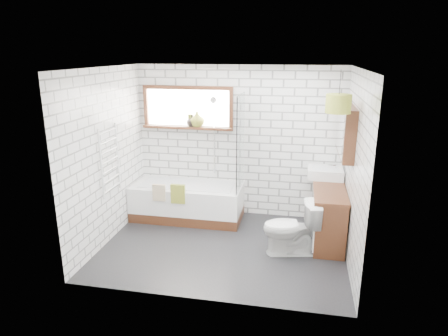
% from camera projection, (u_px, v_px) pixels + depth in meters
% --- Properties ---
extents(floor, '(3.40, 2.60, 0.01)m').
position_uv_depth(floor, '(223.00, 247.00, 5.75)').
color(floor, black).
rests_on(floor, ground).
extents(ceiling, '(3.40, 2.60, 0.01)m').
position_uv_depth(ceiling, '(223.00, 68.00, 5.04)').
color(ceiling, white).
rests_on(ceiling, ground).
extents(wall_back, '(3.40, 0.01, 2.50)m').
position_uv_depth(wall_back, '(238.00, 142.00, 6.62)').
color(wall_back, white).
rests_on(wall_back, ground).
extents(wall_front, '(3.40, 0.01, 2.50)m').
position_uv_depth(wall_front, '(199.00, 196.00, 4.17)').
color(wall_front, white).
rests_on(wall_front, ground).
extents(wall_left, '(0.01, 2.60, 2.50)m').
position_uv_depth(wall_left, '(107.00, 157.00, 5.71)').
color(wall_left, white).
rests_on(wall_left, ground).
extents(wall_right, '(0.01, 2.60, 2.50)m').
position_uv_depth(wall_right, '(354.00, 170.00, 5.08)').
color(wall_right, white).
rests_on(wall_right, ground).
extents(window, '(1.52, 0.16, 0.68)m').
position_uv_depth(window, '(188.00, 108.00, 6.58)').
color(window, '#391C0F').
rests_on(window, wall_back).
extents(towel_radiator, '(0.06, 0.52, 1.00)m').
position_uv_depth(towel_radiator, '(110.00, 160.00, 5.72)').
color(towel_radiator, white).
rests_on(towel_radiator, wall_left).
extents(mirror_cabinet, '(0.16, 1.20, 0.70)m').
position_uv_depth(mirror_cabinet, '(346.00, 130.00, 5.55)').
color(mirror_cabinet, '#391C0F').
rests_on(mirror_cabinet, wall_right).
extents(shower_riser, '(0.02, 0.02, 1.30)m').
position_uv_depth(shower_riser, '(214.00, 136.00, 6.63)').
color(shower_riser, silver).
rests_on(shower_riser, wall_back).
extents(bathtub, '(1.81, 0.80, 0.58)m').
position_uv_depth(bathtub, '(188.00, 201.00, 6.66)').
color(bathtub, white).
rests_on(bathtub, floor).
extents(shower_screen, '(0.02, 0.72, 1.50)m').
position_uv_depth(shower_screen, '(240.00, 143.00, 6.20)').
color(shower_screen, white).
rests_on(shower_screen, bathtub).
extents(towel_green, '(0.22, 0.06, 0.31)m').
position_uv_depth(towel_green, '(178.00, 194.00, 6.22)').
color(towel_green, olive).
rests_on(towel_green, bathtub).
extents(towel_beige, '(0.20, 0.05, 0.27)m').
position_uv_depth(towel_beige, '(159.00, 193.00, 6.27)').
color(towel_beige, tan).
rests_on(towel_beige, bathtub).
extents(vanity, '(0.45, 1.41, 0.81)m').
position_uv_depth(vanity, '(328.00, 213.00, 5.91)').
color(vanity, '#391C0F').
rests_on(vanity, floor).
extents(basin, '(0.54, 0.47, 0.16)m').
position_uv_depth(basin, '(325.00, 173.00, 6.20)').
color(basin, white).
rests_on(basin, vanity).
extents(tap, '(0.04, 0.04, 0.16)m').
position_uv_depth(tap, '(336.00, 170.00, 6.16)').
color(tap, silver).
rests_on(tap, vanity).
extents(toilet, '(0.57, 0.82, 0.76)m').
position_uv_depth(toilet, '(291.00, 228.00, 5.45)').
color(toilet, white).
rests_on(toilet, floor).
extents(vase_olive, '(0.29, 0.29, 0.25)m').
position_uv_depth(vase_olive, '(197.00, 120.00, 6.58)').
color(vase_olive, olive).
rests_on(vase_olive, window).
extents(vase_dark, '(0.19, 0.19, 0.20)m').
position_uv_depth(vase_dark, '(192.00, 122.00, 6.60)').
color(vase_dark, black).
rests_on(vase_dark, window).
extents(bottle, '(0.07, 0.07, 0.20)m').
position_uv_depth(bottle, '(190.00, 122.00, 6.61)').
color(bottle, olive).
rests_on(bottle, window).
extents(pendant, '(0.30, 0.30, 0.22)m').
position_uv_depth(pendant, '(338.00, 104.00, 4.78)').
color(pendant, olive).
rests_on(pendant, ceiling).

